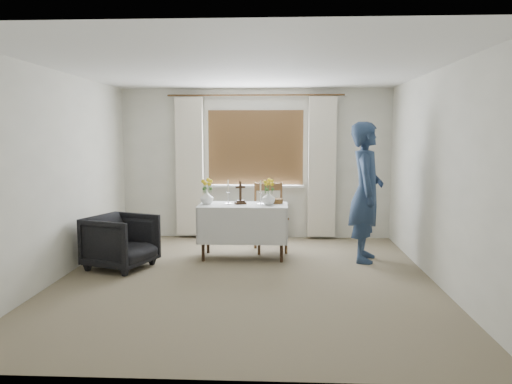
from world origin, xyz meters
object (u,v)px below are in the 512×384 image
(armchair, at_px, (121,242))
(person, at_px, (366,192))
(flower_vase_left, at_px, (207,197))
(flower_vase_right, at_px, (269,198))
(wooden_chair, at_px, (270,218))
(altar_table, at_px, (243,231))
(wooden_cross, at_px, (240,193))

(armchair, height_order, person, person)
(flower_vase_left, distance_m, flower_vase_right, 0.87)
(wooden_chair, distance_m, flower_vase_right, 0.56)
(wooden_chair, distance_m, person, 1.48)
(flower_vase_right, bearing_deg, armchair, -161.99)
(altar_table, xyz_separation_m, wooden_cross, (-0.04, 0.04, 0.54))
(flower_vase_right, bearing_deg, flower_vase_left, 177.94)
(wooden_cross, relative_size, flower_vase_right, 1.70)
(person, xyz_separation_m, wooden_cross, (-1.74, 0.12, -0.03))
(armchair, xyz_separation_m, flower_vase_left, (1.04, 0.65, 0.51))
(altar_table, distance_m, armchair, 1.68)
(altar_table, bearing_deg, wooden_cross, 138.83)
(wooden_chair, distance_m, flower_vase_left, 1.04)
(wooden_cross, bearing_deg, flower_vase_right, -30.77)
(altar_table, relative_size, wooden_cross, 3.84)
(person, relative_size, flower_vase_left, 9.99)
(armchair, distance_m, person, 3.35)
(flower_vase_left, bearing_deg, person, -2.45)
(armchair, bearing_deg, altar_table, -47.28)
(person, relative_size, wooden_cross, 5.93)
(armchair, height_order, wooden_cross, wooden_cross)
(armchair, relative_size, flower_vase_right, 4.07)
(armchair, height_order, flower_vase_left, flower_vase_left)
(altar_table, xyz_separation_m, flower_vase_right, (0.36, -0.02, 0.48))
(flower_vase_left, bearing_deg, armchair, -147.83)
(wooden_cross, xyz_separation_m, flower_vase_left, (-0.47, -0.02, -0.07))
(altar_table, relative_size, person, 0.65)
(flower_vase_right, bearing_deg, wooden_cross, 172.36)
(wooden_cross, bearing_deg, altar_table, -64.29)
(wooden_chair, distance_m, wooden_cross, 0.70)
(flower_vase_left, bearing_deg, wooden_cross, 2.66)
(person, bearing_deg, wooden_cross, 97.02)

